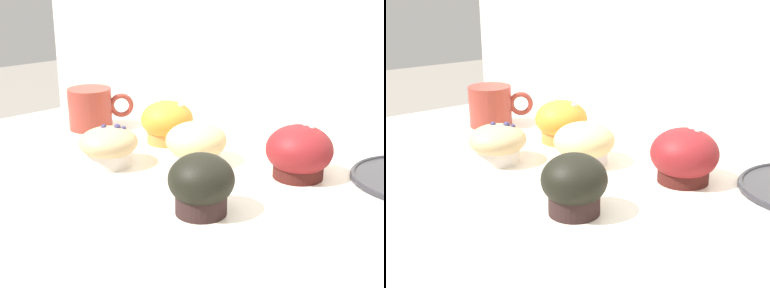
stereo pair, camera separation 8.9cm
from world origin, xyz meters
The scene contains 6 objects.
muffin_front_center centered at (0.16, 0.01, 0.95)m, with size 0.11×0.11×0.09m.
muffin_back_left centered at (0.00, -0.06, 0.95)m, with size 0.11×0.11×0.07m.
muffin_back_right centered at (-0.12, -0.02, 0.95)m, with size 0.10×0.10×0.09m.
muffin_front_left centered at (0.15, -0.19, 0.95)m, with size 0.09×0.09×0.09m.
muffin_front_right centered at (-0.09, -0.18, 0.95)m, with size 0.10×0.10×0.07m.
coffee_cup centered at (-0.30, -0.08, 0.96)m, with size 0.10×0.12×0.09m.
Camera 2 is at (0.70, -0.59, 1.24)m, focal length 50.00 mm.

